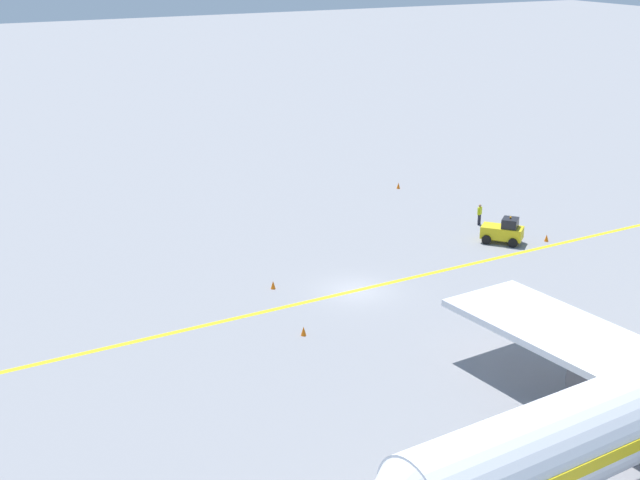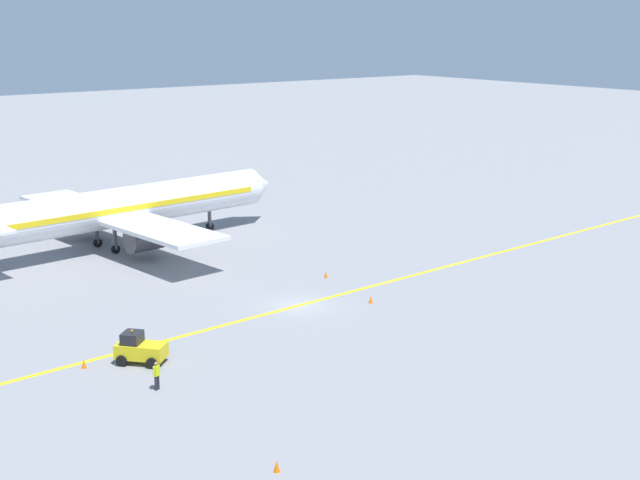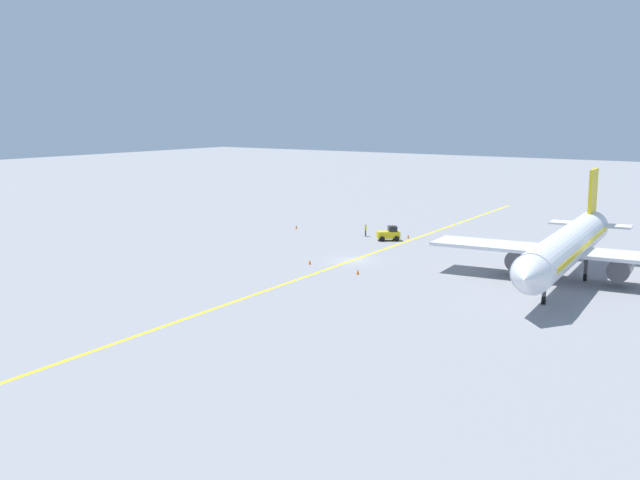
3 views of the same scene
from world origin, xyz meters
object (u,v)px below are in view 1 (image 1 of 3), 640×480
Objects in this scene: traffic_cone_mid_apron at (398,186)px; traffic_cone_by_wingtip at (304,331)px; baggage_tug_white at (503,231)px; traffic_cone_far_edge at (547,238)px; ground_crew_worker at (480,214)px; traffic_cone_near_nose at (273,285)px.

traffic_cone_mid_apron is 1.00× the size of traffic_cone_by_wingtip.
baggage_tug_white is at bearing -69.24° from traffic_cone_by_wingtip.
traffic_cone_far_edge is at bearing -173.32° from traffic_cone_mid_apron.
traffic_cone_mid_apron is at bearing 0.14° from ground_crew_worker.
traffic_cone_by_wingtip is (-12.05, 21.44, -0.63)m from ground_crew_worker.
traffic_cone_far_edge is at bearing -112.05° from baggage_tug_white.
traffic_cone_far_edge is (-17.53, -2.05, 0.00)m from traffic_cone_mid_apron.
ground_crew_worker is (4.33, -1.07, 0.01)m from baggage_tug_white.
baggage_tug_white is at bearing 166.07° from ground_crew_worker.
baggage_tug_white is at bearing 176.33° from traffic_cone_mid_apron.
traffic_cone_near_nose is 26.08m from traffic_cone_mid_apron.
ground_crew_worker reaches higher than traffic_cone_by_wingtip.
traffic_cone_mid_apron is 1.00× the size of traffic_cone_far_edge.
traffic_cone_far_edge is (-1.26, -3.10, -0.63)m from baggage_tug_white.
traffic_cone_by_wingtip is at bearing 105.41° from traffic_cone_far_edge.
traffic_cone_near_nose and traffic_cone_far_edge have the same top height.
traffic_cone_near_nose is 7.41m from traffic_cone_by_wingtip.
ground_crew_worker reaches higher than traffic_cone_far_edge.
ground_crew_worker is 3.05× the size of traffic_cone_by_wingtip.
traffic_cone_mid_apron is at bearing -41.74° from traffic_cone_by_wingtip.
traffic_cone_near_nose is at bearing 91.35° from baggage_tug_white.
traffic_cone_mid_apron and traffic_cone_far_edge have the same top height.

